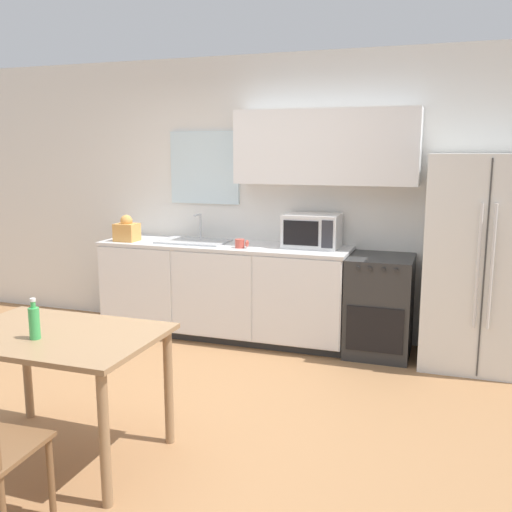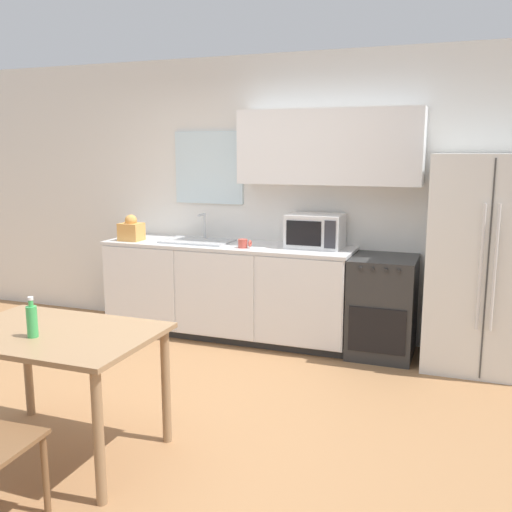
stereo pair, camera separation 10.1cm
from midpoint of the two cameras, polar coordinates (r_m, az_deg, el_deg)
ground_plane at (r=4.19m, az=-8.77°, el=-15.11°), size 12.00×12.00×0.00m
wall_back at (r=5.57m, az=1.11°, el=6.63°), size 12.00×0.38×2.70m
kitchen_counter at (r=5.57m, az=-3.77°, el=-3.42°), size 2.44×0.64×0.92m
oven_range at (r=5.20m, az=11.71°, el=-4.88°), size 0.56×0.63×0.88m
refrigerator at (r=5.05m, az=21.17°, el=-0.63°), size 0.92×0.71×1.78m
kitchen_sink at (r=5.61m, az=-6.76°, el=1.54°), size 0.66×0.42×0.27m
microwave at (r=5.28m, az=5.09°, el=2.54°), size 0.50×0.38×0.31m
coffee_mug at (r=5.24m, az=-2.11°, el=1.26°), size 0.12×0.09×0.08m
grocery_bag_0 at (r=5.78m, az=-13.29°, el=2.54°), size 0.22×0.19×0.26m
dining_table at (r=3.56m, az=-20.08°, el=-8.88°), size 1.19×0.81×0.77m
drink_bottle at (r=3.44m, az=-22.08°, el=-6.15°), size 0.06×0.06×0.23m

